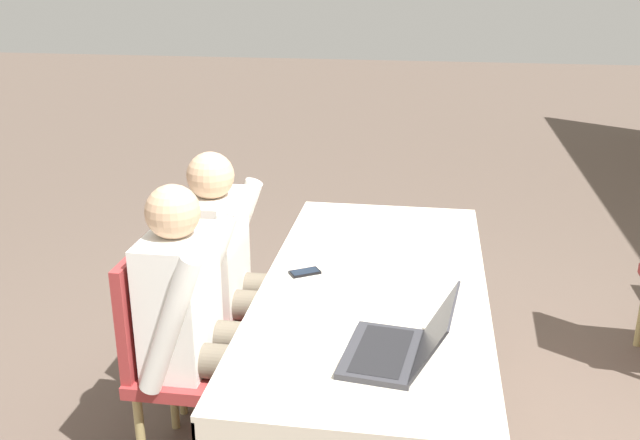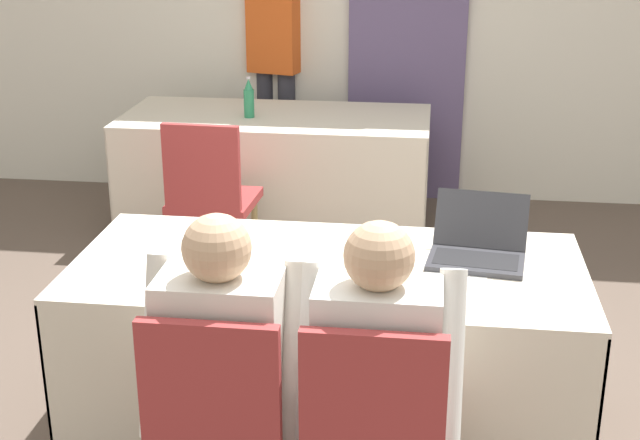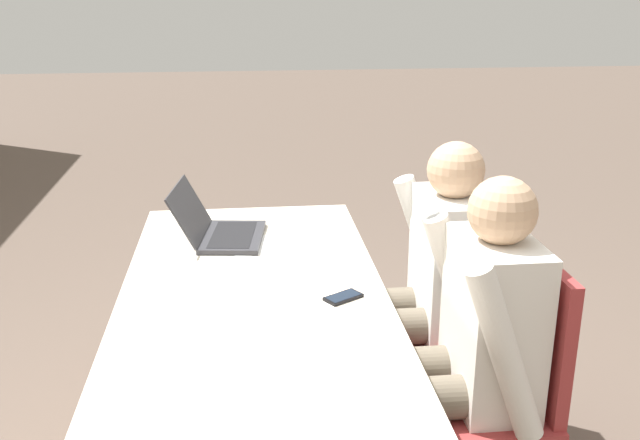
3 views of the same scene
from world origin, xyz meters
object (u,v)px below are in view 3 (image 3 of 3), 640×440
at_px(laptop, 220,229).
at_px(cell_phone, 343,297).
at_px(chair_near_right, 454,317).
at_px(person_checkered_shirt, 467,339).
at_px(person_white_shirt, 429,279).
at_px(chair_near_left, 496,383).

relative_size(laptop, cell_phone, 2.85).
height_order(cell_phone, chair_near_right, chair_near_right).
distance_m(chair_near_right, person_checkered_shirt, 0.50).
relative_size(person_checkered_shirt, person_white_shirt, 1.00).
bearing_deg(chair_near_right, person_checkered_shirt, -12.68).
bearing_deg(person_checkered_shirt, cell_phone, -117.11).
distance_m(laptop, chair_near_left, 1.18).
xyz_separation_m(laptop, chair_near_right, (-0.31, -0.85, -0.27)).
bearing_deg(person_checkered_shirt, chair_near_right, 167.32).
distance_m(cell_phone, person_white_shirt, 0.45).
bearing_deg(cell_phone, laptop, 2.13).
bearing_deg(chair_near_left, laptop, -132.11).
xyz_separation_m(laptop, person_checkered_shirt, (-0.77, -0.75, -0.11)).
height_order(person_checkered_shirt, person_white_shirt, same).
relative_size(cell_phone, person_checkered_shirt, 0.12).
xyz_separation_m(laptop, person_white_shirt, (-0.31, -0.75, -0.11)).
height_order(chair_near_left, chair_near_right, same).
height_order(chair_near_right, person_checkered_shirt, person_checkered_shirt).
height_order(laptop, cell_phone, laptop).
bearing_deg(person_white_shirt, person_checkered_shirt, 0.00).
bearing_deg(chair_near_right, cell_phone, -58.64).
relative_size(laptop, person_checkered_shirt, 0.33).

